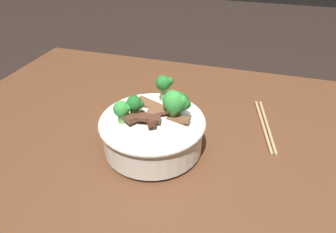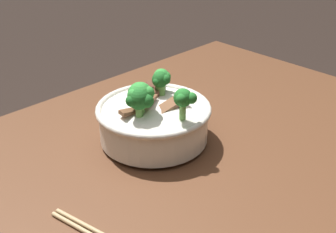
# 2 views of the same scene
# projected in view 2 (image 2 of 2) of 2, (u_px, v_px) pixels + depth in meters

# --- Properties ---
(rice_bowl) EXTENTS (0.23, 0.23, 0.15)m
(rice_bowl) POSITION_uv_depth(u_px,v_px,m) (154.00, 117.00, 0.84)
(rice_bowl) COLOR silver
(rice_bowl) RESTS_ON dining_table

